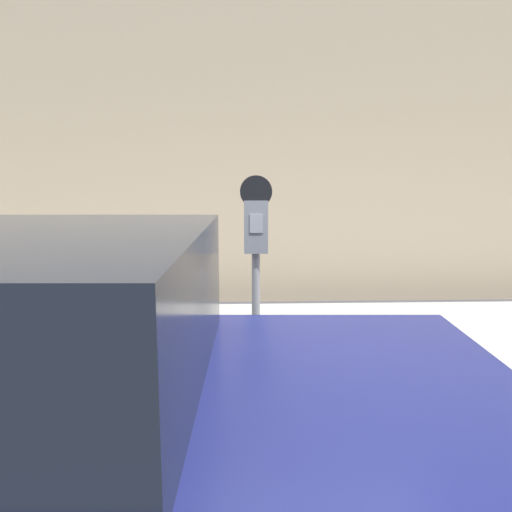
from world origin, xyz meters
name	(u,v)px	position (x,y,z in m)	size (l,w,h in m)	color
sidewalk	(239,350)	(0.00, 2.20, 0.06)	(24.00, 2.80, 0.11)	#BCB7AD
building_facade	(238,104)	(0.00, 4.29, 2.48)	(24.00, 0.30, 4.97)	tan
parking_meter	(256,237)	(0.11, 1.11, 1.22)	(0.20, 0.14, 1.51)	gray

